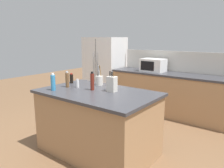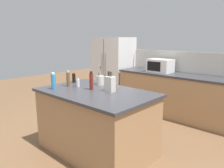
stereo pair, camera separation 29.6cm
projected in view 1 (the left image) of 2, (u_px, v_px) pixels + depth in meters
ground_plane at (98, 151)px, 3.33m from camera, size 14.00×14.00×0.00m
back_counter_run at (174, 95)px, 4.76m from camera, size 2.93×0.66×0.94m
wall_backsplash at (182, 62)px, 4.86m from camera, size 2.89×0.03×0.46m
kitchen_island at (98, 122)px, 3.23m from camera, size 1.70×1.06×0.94m
refrigerator at (105, 69)px, 5.91m from camera, size 1.00×0.75×1.71m
microwave at (153, 65)px, 4.95m from camera, size 0.52×0.39×0.29m
knife_block at (112, 84)px, 3.10m from camera, size 0.13×0.10×0.29m
utensil_crock at (99, 80)px, 3.54m from camera, size 0.12×0.12×0.32m
salt_shaker at (78, 83)px, 3.37m from camera, size 0.05×0.05×0.13m
soy_sauce_bottle at (71, 78)px, 3.69m from camera, size 0.06×0.06×0.17m
dish_soap_bottle at (53, 82)px, 3.17m from camera, size 0.07×0.07×0.25m
vinegar_bottle at (92, 81)px, 3.19m from camera, size 0.06×0.06×0.27m
pepper_grinder at (67, 80)px, 3.38m from camera, size 0.06×0.06×0.25m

